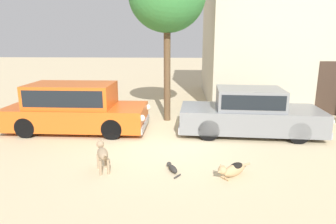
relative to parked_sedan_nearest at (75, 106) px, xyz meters
name	(u,v)px	position (x,y,z in m)	size (l,w,h in m)	color
ground_plane	(161,144)	(2.85, -1.20, -0.80)	(80.00, 80.00, 0.00)	#CCB78E
parked_sedan_nearest	(75,106)	(0.00, 0.00, 0.00)	(4.57, 1.84, 1.55)	#D15619
parked_sedan_second	(250,112)	(5.56, -0.08, -0.09)	(4.50, 1.97, 1.45)	slate
stray_dog_spotted	(102,153)	(1.67, -2.98, -0.39)	(0.45, 0.90, 0.64)	#997F60
stray_dog_tan	(233,169)	(4.58, -3.16, -0.64)	(0.86, 0.75, 0.37)	tan
stray_cat	(172,168)	(3.25, -2.97, -0.73)	(0.34, 0.62, 0.16)	#2D2B28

